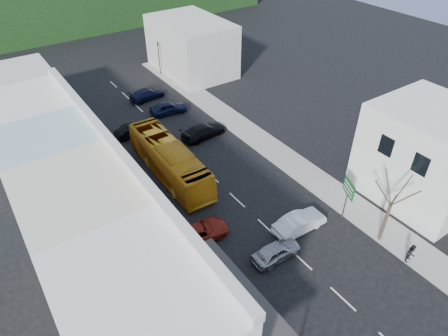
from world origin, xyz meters
The scene contains 20 objects.
ground centered at (0.00, 0.00, 0.00)m, with size 120.00×120.00×0.00m, color black.
sidewalk_left centered at (-7.50, 10.00, 0.07)m, with size 3.00×52.00×0.15m, color gray.
sidewalk_right centered at (7.50, 10.00, 0.07)m, with size 3.00×52.00×0.15m, color gray.
shopfront_row centered at (-12.49, 5.00, 4.00)m, with size 8.25×30.00×8.00m.
right_building centered at (13.50, -4.00, 4.00)m, with size 8.00×9.00×8.00m, color silver.
distant_block_left centered at (-12.00, 27.00, 3.00)m, with size 8.00×10.00×6.00m, color #B7B2A8.
distant_block_right centered at (11.00, 30.00, 3.50)m, with size 8.00×12.00×7.00m, color #B7B2A8.
bus centered at (-2.99, 10.43, 1.55)m, with size 2.50×11.60×3.10m, color orange.
car_silver centered at (-1.41, -2.77, 0.70)m, with size 1.80×4.40×1.40m, color #A2A2A7.
car_white centered at (1.96, -1.60, 0.70)m, with size 1.80×4.40×1.40m, color white.
car_red centered at (-4.96, 2.03, 0.70)m, with size 1.90×4.60×1.40m, color maroon.
car_black_near centered at (3.02, 14.29, 0.70)m, with size 1.84×4.50×1.40m, color black.
car_navy_mid centered at (2.34, 20.87, 0.70)m, with size 1.80×4.40×1.40m, color black.
car_black_far centered at (-3.02, 18.73, 0.70)m, with size 1.80×4.40×1.40m, color black.
car_navy_far centered at (1.94, 25.62, 0.70)m, with size 1.84×4.50×1.40m, color black.
pedestrian_left centered at (-7.80, 0.92, 1.00)m, with size 0.60×0.40×1.70m, color black.
pedestrian_right centered at (6.30, -8.49, 1.00)m, with size 0.70×0.44×1.70m, color black.
direction_sign centered at (5.80, -2.61, 1.95)m, with size 0.91×1.68×3.90m, color #115E1F, non-canonical shape.
street_tree centered at (6.30, -5.91, 3.57)m, with size 2.83×2.83×7.13m, color #392D22, non-canonical shape.
traffic_signal centered at (6.60, 31.26, 2.33)m, with size 0.65×1.01×4.67m, color black, non-canonical shape.
Camera 1 is at (-15.52, -16.72, 22.78)m, focal length 32.00 mm.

